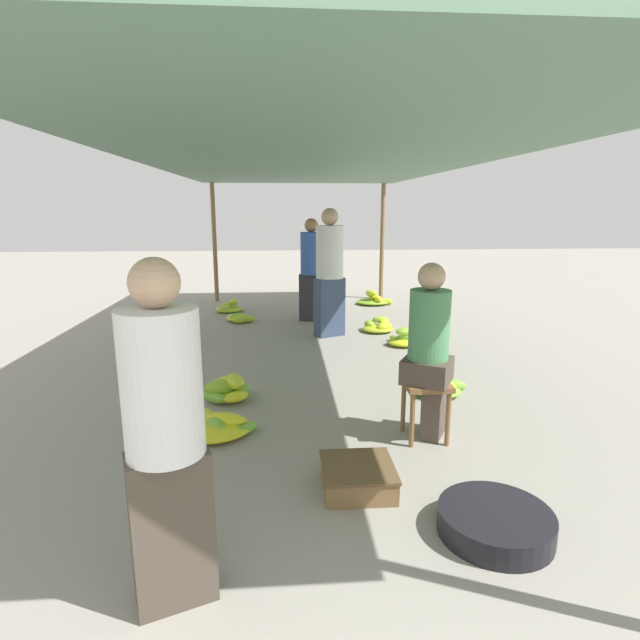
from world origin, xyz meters
The scene contains 18 objects.
canopy_post_back_left centered at (-1.59, 8.36, 1.10)m, with size 0.08×0.08×2.20m, color olive.
canopy_post_back_right centered at (1.59, 8.36, 1.10)m, with size 0.08×0.08×2.20m, color olive.
canopy_tarp centered at (0.00, 4.33, 2.22)m, with size 3.59×8.46×0.04m, color #567A60.
vendor_foreground centered at (-0.83, 0.79, 0.81)m, with size 0.43×0.43×1.56m.
stool centered at (0.75, 2.31, 0.37)m, with size 0.34×0.34×0.46m.
vendor_seated centered at (0.77, 2.32, 0.72)m, with size 0.46×0.46×1.36m.
basin_black centered at (0.81, 1.13, 0.07)m, with size 0.62×0.62×0.14m.
banana_pile_left_0 centered at (-0.84, 3.19, 0.11)m, with size 0.49×0.46×0.25m.
banana_pile_left_1 centered at (-0.87, 2.51, 0.06)m, with size 0.68×0.53×0.16m.
banana_pile_left_2 centered at (-1.01, 6.51, 0.06)m, with size 0.50×0.56×0.15m.
banana_pile_left_3 centered at (-1.25, 7.28, 0.08)m, with size 0.47×0.46×0.23m.
banana_pile_right_0 centered at (1.17, 3.21, 0.07)m, with size 0.53×0.47×0.19m.
banana_pile_right_1 centered at (1.23, 4.95, 0.08)m, with size 0.46×0.49×0.25m.
banana_pile_right_2 centered at (1.04, 5.70, 0.08)m, with size 0.45×0.41×0.22m.
banana_pile_right_3 centered at (1.35, 7.79, 0.09)m, with size 0.67×0.68×0.28m.
crate_near centered at (0.13, 1.63, 0.08)m, with size 0.46×0.46×0.16m.
shopper_walking_mid centered at (0.12, 6.52, 0.83)m, with size 0.44×0.44×1.59m.
shopper_walking_far centered at (0.31, 5.55, 0.91)m, with size 0.49×0.49×1.75m.
Camera 1 is at (-0.32, -1.20, 1.75)m, focal length 28.00 mm.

